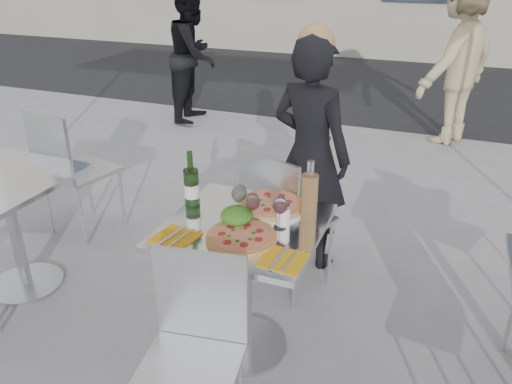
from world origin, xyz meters
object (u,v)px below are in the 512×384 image
at_px(wineglass_red_a, 253,203).
at_px(wineglass_white_b, 238,195).
at_px(main_table, 245,262).
at_px(pizza_far, 271,205).
at_px(chair_far, 281,213).
at_px(wine_bottle, 192,186).
at_px(side_chair_lfar, 67,164).
at_px(chair_near, 194,340).
at_px(sugar_shaker, 283,215).
at_px(salad_plate, 237,217).
at_px(napkin_left, 175,237).
at_px(woman_diner, 310,155).
at_px(pizza_near, 241,237).
at_px(side_table_left, 9,210).
at_px(pedestrian_b, 457,60).
at_px(wineglass_red_b, 280,207).
at_px(pedestrian_a, 194,55).
at_px(wineglass_white_a, 240,194).
at_px(carafe, 309,195).
at_px(napkin_right, 283,260).

bearing_deg(wineglass_red_a, wineglass_white_b, 151.71).
distance_m(main_table, pizza_far, 0.31).
distance_m(chair_far, wine_bottle, 0.64).
bearing_deg(side_chair_lfar, chair_near, 156.05).
relative_size(chair_near, sugar_shaker, 7.96).
bearing_deg(chair_far, main_table, 110.60).
height_order(salad_plate, napkin_left, salad_plate).
distance_m(main_table, side_chair_lfar, 1.74).
bearing_deg(salad_plate, napkin_left, -133.41).
relative_size(chair_far, wineglass_white_b, 5.85).
bearing_deg(woman_diner, pizza_near, 106.52).
height_order(sugar_shaker, napkin_left, sugar_shaker).
bearing_deg(side_table_left, main_table, 0.00).
bearing_deg(sugar_shaker, side_table_left, -178.01).
bearing_deg(pedestrian_b, chair_near, 18.64).
bearing_deg(side_table_left, chair_near, -19.69).
relative_size(main_table, wineglass_red_a, 4.76).
relative_size(salad_plate, wine_bottle, 0.75).
bearing_deg(side_table_left, pizza_far, 7.43).
distance_m(side_chair_lfar, wineglass_red_b, 1.91).
bearing_deg(main_table, wineglass_red_a, 26.77).
distance_m(side_chair_lfar, sugar_shaker, 1.90).
xyz_separation_m(woman_diner, pizza_near, (-0.00, -1.11, 0.01)).
xyz_separation_m(side_table_left, pedestrian_a, (-0.67, 3.58, 0.26)).
height_order(chair_near, wineglass_white_a, wineglass_white_a).
bearing_deg(chair_near, wineglass_white_b, 87.23).
bearing_deg(napkin_left, carafe, 47.90).
distance_m(pedestrian_b, wineglass_red_b, 3.89).
bearing_deg(salad_plate, carafe, 32.93).
relative_size(main_table, pedestrian_b, 0.42).
relative_size(chair_near, salad_plate, 3.87).
bearing_deg(pedestrian_a, chair_near, -159.96).
xyz_separation_m(side_chair_lfar, pedestrian_a, (-0.55, 2.94, 0.23)).
bearing_deg(wineglass_white_a, chair_far, 83.23).
xyz_separation_m(chair_near, wineglass_red_b, (0.16, 0.57, 0.35)).
relative_size(salad_plate, napkin_left, 1.07).
height_order(woman_diner, carafe, woman_diner).
xyz_separation_m(main_table, wineglass_red_a, (0.04, 0.02, 0.32)).
relative_size(pizza_far, wineglass_white_b, 2.26).
height_order(pedestrian_b, salad_plate, pedestrian_b).
height_order(pizza_near, wineglass_white_a, wineglass_white_a).
relative_size(chair_near, wineglass_red_b, 5.41).
distance_m(pizza_far, napkin_left, 0.52).
height_order(woman_diner, napkin_right, woman_diner).
height_order(wineglass_white_a, napkin_right, wineglass_white_a).
relative_size(wineglass_white_b, napkin_left, 0.77).
xyz_separation_m(sugar_shaker, napkin_left, (-0.41, -0.29, -0.05)).
xyz_separation_m(chair_near, woman_diner, (0.03, 1.52, 0.25)).
relative_size(salad_plate, carafe, 0.76).
xyz_separation_m(pedestrian_a, napkin_left, (1.94, -3.81, -0.05)).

